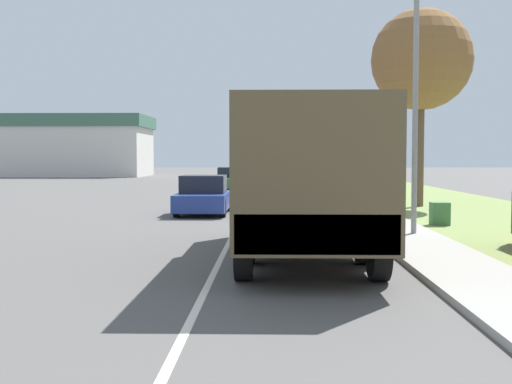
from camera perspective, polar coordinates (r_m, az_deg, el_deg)
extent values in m
plane|color=#565451|center=(40.43, -0.15, 0.14)|extent=(180.00, 180.00, 0.00)
cube|color=silver|center=(40.43, -0.15, 0.15)|extent=(0.12, 120.00, 0.00)
cube|color=#9E9B93|center=(40.56, 6.21, 0.22)|extent=(1.80, 120.00, 0.12)
cube|color=olive|center=(41.18, 12.33, 0.14)|extent=(7.00, 120.00, 0.02)
cube|color=#545B3D|center=(16.24, 3.73, 1.64)|extent=(2.59, 2.22, 2.15)
cube|color=brown|center=(12.28, 4.52, 1.92)|extent=(2.59, 5.71, 2.47)
cube|color=#545B3D|center=(9.54, 5.44, -3.77)|extent=(2.46, 0.10, 0.60)
cube|color=red|center=(9.48, -0.41, -2.58)|extent=(0.12, 0.06, 0.12)
cube|color=red|center=(9.62, 11.23, -2.56)|extent=(0.12, 0.06, 0.12)
cylinder|color=black|center=(16.19, -0.32, -2.27)|extent=(0.30, 1.16, 1.16)
cylinder|color=black|center=(16.29, 7.76, -2.27)|extent=(0.30, 1.16, 1.16)
cylinder|color=black|center=(10.94, -1.10, -4.87)|extent=(0.30, 1.16, 1.16)
cylinder|color=black|center=(11.08, 10.83, -4.82)|extent=(0.30, 1.16, 1.16)
cylinder|color=black|center=(12.64, -0.77, -3.79)|extent=(0.30, 1.16, 1.16)
cylinder|color=black|center=(12.76, 9.56, -3.77)|extent=(0.30, 1.16, 1.16)
cube|color=navy|center=(23.71, -4.70, -0.80)|extent=(1.82, 3.97, 0.61)
cube|color=black|center=(23.76, -4.68, 0.72)|extent=(1.61, 1.79, 0.64)
cylinder|color=black|center=(25.08, -6.24, -0.97)|extent=(0.20, 0.64, 0.64)
cylinder|color=black|center=(24.92, -2.53, -0.98)|extent=(0.20, 0.64, 0.64)
cylinder|color=black|center=(22.57, -7.08, -1.43)|extent=(0.20, 0.64, 0.64)
cylinder|color=black|center=(22.39, -2.97, -1.44)|extent=(0.20, 0.64, 0.64)
cube|color=maroon|center=(31.56, 3.15, 0.33)|extent=(1.85, 4.44, 0.78)
cube|color=black|center=(31.62, 3.14, 1.75)|extent=(1.62, 2.00, 0.78)
cylinder|color=black|center=(32.98, 1.64, 0.03)|extent=(0.20, 0.64, 0.64)
cylinder|color=black|center=(33.03, 4.49, 0.02)|extent=(0.20, 0.64, 0.64)
cylinder|color=black|center=(30.14, 1.67, -0.26)|extent=(0.20, 0.64, 0.64)
cylinder|color=black|center=(30.20, 4.79, -0.27)|extent=(0.20, 0.64, 0.64)
cube|color=#336B3D|center=(40.71, -2.27, 0.85)|extent=(1.76, 4.14, 0.62)
cube|color=black|center=(40.77, -2.26, 1.75)|extent=(1.55, 1.86, 0.65)
cylinder|color=black|center=(42.09, -3.21, 0.69)|extent=(0.20, 0.64, 0.64)
cylinder|color=black|center=(42.00, -1.10, 0.69)|extent=(0.20, 0.64, 0.64)
cylinder|color=black|center=(39.45, -3.52, 0.53)|extent=(0.20, 0.64, 0.64)
cylinder|color=black|center=(39.35, -1.26, 0.53)|extent=(0.20, 0.64, 0.64)
cylinder|color=gray|center=(17.12, 13.97, 6.94)|extent=(0.14, 0.14, 6.29)
cylinder|color=brown|center=(27.89, 14.40, 3.88)|extent=(0.30, 0.30, 5.00)
sphere|color=brown|center=(28.18, 14.51, 11.34)|extent=(4.21, 4.21, 4.21)
cube|color=#3D7042|center=(20.38, 16.02, -1.87)|extent=(0.55, 0.45, 0.70)
cube|color=beige|center=(73.66, -15.91, 3.43)|extent=(16.02, 9.53, 5.29)
cube|color=#3D6651|center=(73.76, -15.95, 6.00)|extent=(16.66, 9.91, 1.32)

